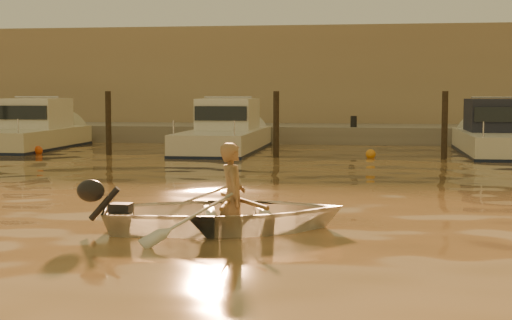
% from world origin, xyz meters
% --- Properties ---
extents(ground_plane, '(160.00, 160.00, 0.00)m').
position_xyz_m(ground_plane, '(0.00, 0.00, 0.00)').
color(ground_plane, brown).
rests_on(ground_plane, ground).
extents(dinghy, '(3.97, 3.28, 0.72)m').
position_xyz_m(dinghy, '(0.61, 1.12, 0.24)').
color(dinghy, silver).
rests_on(dinghy, ground_plane).
extents(person, '(0.51, 0.64, 1.55)m').
position_xyz_m(person, '(0.70, 1.14, 0.48)').
color(person, olive).
rests_on(person, dinghy).
extents(outboard_motor, '(0.97, 0.62, 0.70)m').
position_xyz_m(outboard_motor, '(-0.84, 0.73, 0.28)').
color(outboard_motor, black).
rests_on(outboard_motor, dinghy).
extents(oar_port, '(1.01, 1.90, 0.13)m').
position_xyz_m(oar_port, '(0.85, 1.18, 0.42)').
color(oar_port, olive).
rests_on(oar_port, dinghy).
extents(oar_starboard, '(0.24, 2.10, 0.13)m').
position_xyz_m(oar_starboard, '(0.66, 1.13, 0.42)').
color(oar_starboard, brown).
rests_on(oar_starboard, dinghy).
extents(moored_boat_1, '(2.27, 6.75, 1.75)m').
position_xyz_m(moored_boat_1, '(-9.10, 16.00, 0.62)').
color(moored_boat_1, beige).
rests_on(moored_boat_1, ground_plane).
extents(moored_boat_2, '(2.28, 7.64, 1.75)m').
position_xyz_m(moored_boat_2, '(-2.21, 16.00, 0.62)').
color(moored_boat_2, silver).
rests_on(moored_boat_2, ground_plane).
extents(moored_boat_4, '(2.34, 7.19, 1.75)m').
position_xyz_m(moored_boat_4, '(6.73, 16.00, 0.62)').
color(moored_boat_4, silver).
rests_on(moored_boat_4, ground_plane).
extents(piling_1, '(0.18, 0.18, 2.20)m').
position_xyz_m(piling_1, '(-5.50, 13.80, 0.90)').
color(piling_1, '#2D2319').
rests_on(piling_1, ground_plane).
extents(piling_2, '(0.18, 0.18, 2.20)m').
position_xyz_m(piling_2, '(-0.20, 13.80, 0.90)').
color(piling_2, '#2D2319').
rests_on(piling_2, ground_plane).
extents(piling_3, '(0.18, 0.18, 2.20)m').
position_xyz_m(piling_3, '(4.80, 13.80, 0.90)').
color(piling_3, '#2D2319').
rests_on(piling_3, ground_plane).
extents(fender_b, '(0.30, 0.30, 0.30)m').
position_xyz_m(fender_b, '(-7.92, 13.96, 0.10)').
color(fender_b, '#DB4F19').
rests_on(fender_b, ground_plane).
extents(fender_c, '(0.30, 0.30, 0.30)m').
position_xyz_m(fender_c, '(-2.09, 12.85, 0.10)').
color(fender_c, white).
rests_on(fender_c, ground_plane).
extents(fender_d, '(0.30, 0.30, 0.30)m').
position_xyz_m(fender_d, '(2.66, 14.04, 0.10)').
color(fender_d, orange).
rests_on(fender_d, ground_plane).
extents(quay, '(52.00, 4.00, 1.00)m').
position_xyz_m(quay, '(0.00, 21.50, 0.15)').
color(quay, gray).
rests_on(quay, ground_plane).
extents(waterfront_building, '(46.00, 7.00, 4.80)m').
position_xyz_m(waterfront_building, '(0.00, 27.00, 2.40)').
color(waterfront_building, '#9E8466').
rests_on(waterfront_building, quay).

